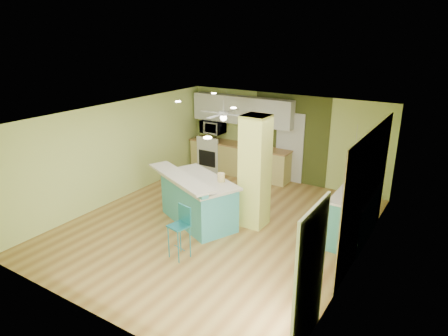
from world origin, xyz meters
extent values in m
cube|color=olive|center=(0.00, 0.00, -0.01)|extent=(6.00, 7.00, 0.01)
cube|color=white|center=(0.00, 0.00, 2.50)|extent=(6.00, 7.00, 0.01)
cube|color=#C8DC76|center=(0.00, 3.50, 1.25)|extent=(6.00, 0.01, 2.50)
cube|color=#C8DC76|center=(0.00, -3.50, 1.25)|extent=(6.00, 0.01, 2.50)
cube|color=#C8DC76|center=(-3.00, 0.00, 1.25)|extent=(0.01, 7.00, 2.50)
cube|color=#C8DC76|center=(3.00, 0.00, 1.25)|extent=(0.01, 7.00, 2.50)
cube|color=#856D4C|center=(2.99, 0.60, 1.25)|extent=(0.02, 3.40, 2.50)
cube|color=#434C1E|center=(0.20, 3.49, 1.25)|extent=(2.20, 0.02, 2.50)
cube|color=silver|center=(0.20, 3.46, 1.00)|extent=(0.82, 0.05, 2.00)
cube|color=silver|center=(2.97, -2.30, 1.05)|extent=(0.04, 1.08, 2.10)
cube|color=#D9E068|center=(0.65, 0.50, 1.25)|extent=(0.55, 0.55, 2.50)
cube|color=#D0C06D|center=(-1.30, 3.20, 0.45)|extent=(3.20, 0.60, 0.90)
cube|color=olive|center=(-1.30, 3.20, 0.92)|extent=(3.25, 0.63, 0.04)
cube|color=white|center=(-2.25, 3.20, 0.45)|extent=(0.76, 0.64, 0.90)
cube|color=black|center=(-2.25, 2.87, 0.42)|extent=(0.59, 0.02, 0.50)
cube|color=white|center=(-2.25, 2.90, 0.99)|extent=(0.76, 0.06, 0.18)
cube|color=silver|center=(-1.30, 3.32, 1.95)|extent=(3.20, 0.34, 0.80)
imported|color=silver|center=(-2.25, 3.20, 1.35)|extent=(0.70, 0.48, 0.39)
cylinder|color=silver|center=(-1.10, 2.00, 2.30)|extent=(0.03, 0.03, 0.40)
cylinder|color=silver|center=(-1.10, 2.00, 2.10)|extent=(0.24, 0.24, 0.10)
sphere|color=white|center=(-1.10, 2.00, 1.98)|extent=(0.18, 0.18, 0.18)
cylinder|color=silver|center=(2.65, 0.75, 2.19)|extent=(0.01, 0.01, 0.62)
sphere|color=white|center=(2.65, 0.75, 1.88)|extent=(0.14, 0.14, 0.14)
cube|color=brown|center=(2.96, 0.80, 1.55)|extent=(0.03, 0.90, 0.70)
cube|color=teal|center=(-0.47, -0.07, 0.49)|extent=(2.08, 1.62, 0.99)
cube|color=beige|center=(-0.47, -0.07, 1.01)|extent=(2.23, 1.76, 0.05)
cube|color=teal|center=(-0.65, -0.47, 1.11)|extent=(1.98, 1.01, 0.14)
cube|color=beige|center=(-0.65, -0.47, 1.18)|extent=(2.24, 1.35, 0.04)
cylinder|color=teal|center=(-0.07, -1.61, 0.33)|extent=(0.02, 0.02, 0.65)
cylinder|color=teal|center=(0.22, -1.67, 0.33)|extent=(0.02, 0.02, 0.65)
cylinder|color=teal|center=(-0.01, -1.32, 0.33)|extent=(0.02, 0.02, 0.65)
cylinder|color=teal|center=(0.28, -1.38, 0.33)|extent=(0.02, 0.02, 0.65)
cube|color=teal|center=(0.11, -1.49, 0.67)|extent=(0.41, 0.41, 0.03)
cube|color=teal|center=(0.14, -1.34, 0.86)|extent=(0.34, 0.10, 0.36)
cube|color=teal|center=(2.70, 1.01, 0.51)|extent=(0.66, 1.58, 1.02)
cube|color=white|center=(2.70, 1.01, 1.04)|extent=(0.70, 1.65, 0.05)
imported|color=#371F16|center=(-0.97, 3.19, 0.98)|extent=(0.37, 0.37, 0.08)
cylinder|color=gold|center=(0.04, 0.09, 1.13)|extent=(0.16, 0.16, 0.18)
camera|label=1|loc=(4.42, -6.74, 4.16)|focal=32.00mm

